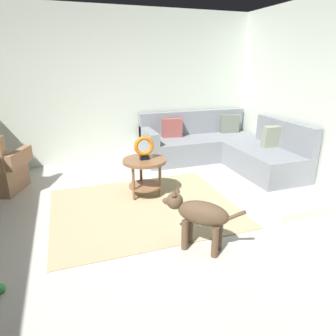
{
  "coord_description": "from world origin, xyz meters",
  "views": [
    {
      "loc": [
        -0.69,
        -2.7,
        1.79
      ],
      "look_at": [
        0.45,
        0.6,
        0.55
      ],
      "focal_mm": 31.95,
      "sensor_mm": 36.0,
      "label": 1
    }
  ],
  "objects_px": {
    "sectional_couch": "(222,148)",
    "torus_sculpture": "(144,147)",
    "dog_bed_mat": "(292,204)",
    "side_table": "(145,168)",
    "dog_toy_ball": "(0,288)",
    "dog": "(199,215)"
  },
  "relations": [
    {
      "from": "side_table",
      "to": "dog_bed_mat",
      "type": "bearing_deg",
      "value": -29.95
    },
    {
      "from": "dog_bed_mat",
      "to": "dog_toy_ball",
      "type": "relative_size",
      "value": 9.95
    },
    {
      "from": "torus_sculpture",
      "to": "dog",
      "type": "xyz_separation_m",
      "value": [
        0.17,
        -1.4,
        -0.33
      ]
    },
    {
      "from": "sectional_couch",
      "to": "torus_sculpture",
      "type": "bearing_deg",
      "value": -151.15
    },
    {
      "from": "torus_sculpture",
      "to": "dog",
      "type": "distance_m",
      "value": 1.45
    },
    {
      "from": "dog_bed_mat",
      "to": "torus_sculpture",
      "type": "bearing_deg",
      "value": 150.05
    },
    {
      "from": "side_table",
      "to": "sectional_couch",
      "type": "bearing_deg",
      "value": 28.85
    },
    {
      "from": "sectional_couch",
      "to": "torus_sculpture",
      "type": "height_order",
      "value": "sectional_couch"
    },
    {
      "from": "dog_bed_mat",
      "to": "dog",
      "type": "distance_m",
      "value": 1.63
    },
    {
      "from": "side_table",
      "to": "torus_sculpture",
      "type": "relative_size",
      "value": 1.84
    },
    {
      "from": "side_table",
      "to": "dog",
      "type": "distance_m",
      "value": 1.41
    },
    {
      "from": "side_table",
      "to": "dog_toy_ball",
      "type": "xyz_separation_m",
      "value": [
        -1.62,
        -1.45,
        -0.38
      ]
    },
    {
      "from": "torus_sculpture",
      "to": "dog",
      "type": "bearing_deg",
      "value": -82.89
    },
    {
      "from": "sectional_couch",
      "to": "side_table",
      "type": "height_order",
      "value": "sectional_couch"
    },
    {
      "from": "side_table",
      "to": "dog_bed_mat",
      "type": "xyz_separation_m",
      "value": [
        1.71,
        -0.99,
        -0.37
      ]
    },
    {
      "from": "sectional_couch",
      "to": "dog_toy_ball",
      "type": "distance_m",
      "value": 4.12
    },
    {
      "from": "dog_bed_mat",
      "to": "dog_toy_ball",
      "type": "height_order",
      "value": "dog_bed_mat"
    },
    {
      "from": "torus_sculpture",
      "to": "dog_bed_mat",
      "type": "bearing_deg",
      "value": -29.95
    },
    {
      "from": "torus_sculpture",
      "to": "dog_toy_ball",
      "type": "bearing_deg",
      "value": -138.17
    },
    {
      "from": "side_table",
      "to": "dog",
      "type": "height_order",
      "value": "dog"
    },
    {
      "from": "dog",
      "to": "torus_sculpture",
      "type": "bearing_deg",
      "value": 50.72
    },
    {
      "from": "dog",
      "to": "side_table",
      "type": "bearing_deg",
      "value": 50.72
    }
  ]
}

